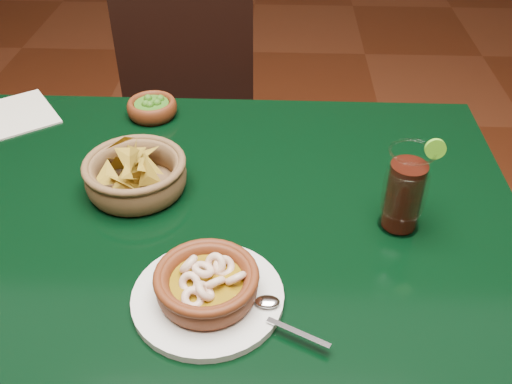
{
  "coord_description": "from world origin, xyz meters",
  "views": [
    {
      "loc": [
        0.17,
        -0.76,
        1.38
      ],
      "look_at": [
        0.14,
        -0.02,
        0.81
      ],
      "focal_mm": 40.0,
      "sensor_mm": 36.0,
      "label": 1
    }
  ],
  "objects_px": {
    "shrimp_plate": "(207,287)",
    "chip_basket": "(136,174)",
    "dining_table": "(181,251)",
    "cola_drink": "(405,190)",
    "dining_chair": "(191,121)"
  },
  "relations": [
    {
      "from": "dining_table",
      "to": "chip_basket",
      "type": "relative_size",
      "value": 5.57
    },
    {
      "from": "cola_drink",
      "to": "dining_table",
      "type": "bearing_deg",
      "value": 176.55
    },
    {
      "from": "dining_table",
      "to": "cola_drink",
      "type": "distance_m",
      "value": 0.42
    },
    {
      "from": "dining_chair",
      "to": "chip_basket",
      "type": "height_order",
      "value": "dining_chair"
    },
    {
      "from": "dining_table",
      "to": "shrimp_plate",
      "type": "distance_m",
      "value": 0.25
    },
    {
      "from": "shrimp_plate",
      "to": "chip_basket",
      "type": "xyz_separation_m",
      "value": [
        -0.16,
        0.26,
        0.0
      ]
    },
    {
      "from": "dining_table",
      "to": "cola_drink",
      "type": "height_order",
      "value": "cola_drink"
    },
    {
      "from": "dining_chair",
      "to": "shrimp_plate",
      "type": "xyz_separation_m",
      "value": [
        0.16,
        -0.91,
        0.27
      ]
    },
    {
      "from": "dining_table",
      "to": "cola_drink",
      "type": "xyz_separation_m",
      "value": [
        0.38,
        -0.02,
        0.17
      ]
    },
    {
      "from": "dining_chair",
      "to": "chip_basket",
      "type": "xyz_separation_m",
      "value": [
        0.01,
        -0.65,
        0.28
      ]
    },
    {
      "from": "shrimp_plate",
      "to": "chip_basket",
      "type": "bearing_deg",
      "value": 121.33
    },
    {
      "from": "chip_basket",
      "to": "cola_drink",
      "type": "distance_m",
      "value": 0.47
    },
    {
      "from": "dining_chair",
      "to": "shrimp_plate",
      "type": "distance_m",
      "value": 0.96
    },
    {
      "from": "dining_chair",
      "to": "cola_drink",
      "type": "xyz_separation_m",
      "value": [
        0.47,
        -0.73,
        0.32
      ]
    },
    {
      "from": "dining_table",
      "to": "cola_drink",
      "type": "bearing_deg",
      "value": -3.45
    }
  ]
}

